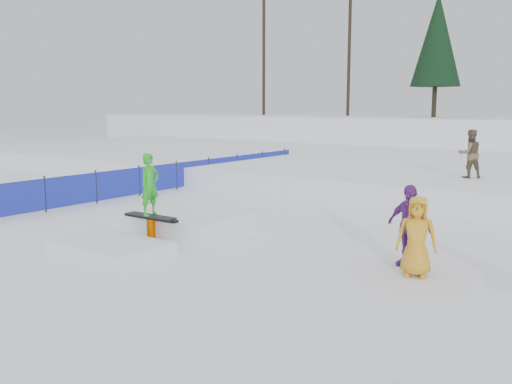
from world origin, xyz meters
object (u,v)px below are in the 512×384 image
Objects in this scene: spectator_purple at (409,226)px; spectator_yellow at (417,236)px; jib_rail_feature at (169,227)px; walker_olive at (470,154)px; safety_fence at (177,175)px.

spectator_yellow is (0.37, -0.57, -0.06)m from spectator_purple.
spectator_purple is 5.63m from jib_rail_feature.
jib_rail_feature is at bearing -153.59° from spectator_purple.
walker_olive is 0.36× the size of jib_rail_feature.
jib_rail_feature reaches higher than spectator_yellow.
walker_olive is at bearing 82.52° from spectator_yellow.
spectator_purple reaches higher than safety_fence.
spectator_purple is at bearing 58.19° from walker_olive.
spectator_purple is (11.00, -4.98, 0.27)m from safety_fence.
jib_rail_feature is at bearing 26.62° from walker_olive.
spectator_yellow is at bearing 59.96° from walker_olive.
safety_fence is at bearing 132.04° from jib_rail_feature.
walker_olive is 0.97× the size of spectator_purple.
spectator_yellow is 0.35× the size of jib_rail_feature.
walker_olive is 1.05× the size of spectator_yellow.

